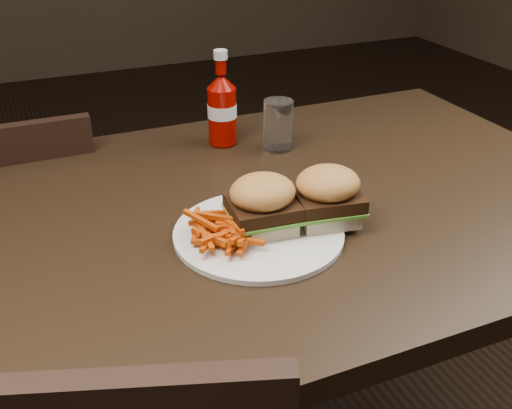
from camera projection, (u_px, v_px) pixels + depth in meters
name	position (u px, v px, depth m)	size (l,w,h in m)	color
dining_table	(274.00, 209.00, 1.04)	(1.20, 0.80, 0.04)	black
chair_far	(25.00, 258.00, 1.44)	(0.37, 0.37, 0.04)	black
plate	(259.00, 233.00, 0.92)	(0.26, 0.26, 0.01)	white
sandwich_half_a	(262.00, 222.00, 0.92)	(0.09, 0.08, 0.02)	beige
sandwich_half_b	(326.00, 213.00, 0.94)	(0.09, 0.08, 0.02)	beige
fries_pile	(225.00, 226.00, 0.88)	(0.10, 0.10, 0.04)	#B62607
ketchup_bottle	(222.00, 116.00, 1.21)	(0.06, 0.06, 0.12)	#8E0500
tumbler	(278.00, 123.00, 1.19)	(0.06, 0.06, 0.09)	white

